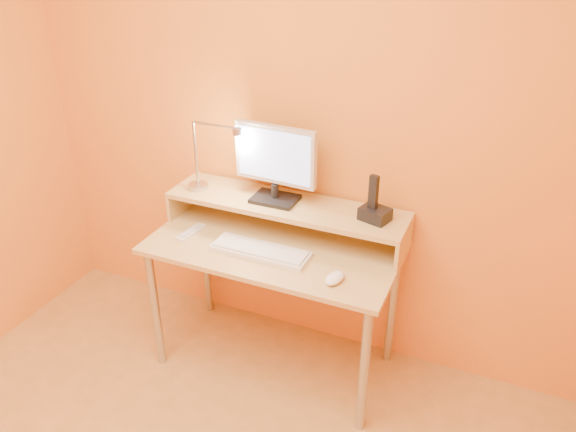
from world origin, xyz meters
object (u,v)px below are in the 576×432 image
at_px(mouse, 335,278).
at_px(remote_control, 191,232).
at_px(keyboard, 260,251).
at_px(monitor_panel, 275,154).
at_px(phone_dock, 375,214).
at_px(lamp_base, 198,186).

bearing_deg(mouse, remote_control, -176.33).
bearing_deg(keyboard, monitor_panel, 97.98).
height_order(mouse, remote_control, mouse).
bearing_deg(keyboard, mouse, -11.03).
height_order(phone_dock, keyboard, phone_dock).
xyz_separation_m(monitor_panel, mouse, (0.43, -0.33, -0.38)).
height_order(phone_dock, remote_control, phone_dock).
bearing_deg(lamp_base, monitor_panel, 5.47).
height_order(lamp_base, remote_control, lamp_base).
xyz_separation_m(lamp_base, remote_control, (0.06, -0.18, -0.16)).
relative_size(monitor_panel, lamp_base, 4.17).
xyz_separation_m(phone_dock, remote_control, (-0.86, -0.21, -0.18)).
bearing_deg(lamp_base, mouse, -18.97).
bearing_deg(monitor_panel, mouse, -34.21).
relative_size(lamp_base, remote_control, 0.58).
xyz_separation_m(lamp_base, mouse, (0.84, -0.29, -0.15)).
xyz_separation_m(monitor_panel, remote_control, (-0.36, -0.22, -0.39)).
bearing_deg(phone_dock, keyboard, -136.43).
relative_size(lamp_base, mouse, 0.86).
distance_m(monitor_panel, lamp_base, 0.48).
bearing_deg(monitor_panel, lamp_base, -171.02).
relative_size(monitor_panel, remote_control, 2.41).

